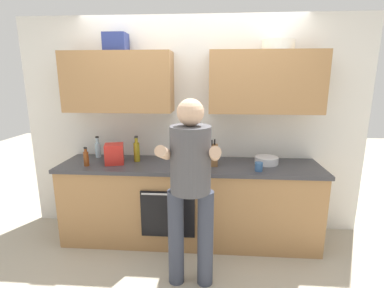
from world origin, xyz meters
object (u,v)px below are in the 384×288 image
bottle_soy (194,153)px  cup_tea (259,167)px  bottle_oil (137,151)px  mixing_bowl (266,160)px  person_standing (190,180)px  bottle_vinegar (86,158)px  grocery_bag_crisps (114,154)px  bottle_syrup (191,158)px  bottle_water (98,149)px  knife_block (213,155)px

bottle_soy → cup_tea: bearing=-23.5°
bottle_oil → mixing_bowl: bottle_oil is taller
person_standing → bottle_oil: (-0.67, 0.80, 0.03)m
person_standing → bottle_vinegar: person_standing is taller
bottle_soy → grocery_bag_crisps: 0.88m
grocery_bag_crisps → bottle_vinegar: bearing=-157.0°
cup_tea → bottle_syrup: bearing=170.3°
bottle_water → bottle_oil: (0.50, -0.13, 0.02)m
bottle_soy → mixing_bowl: (0.79, -0.03, -0.06)m
person_standing → cup_tea: (0.65, 0.55, -0.04)m
bottle_water → grocery_bag_crisps: 0.36m
person_standing → bottle_vinegar: size_ratio=8.07×
person_standing → mixing_bowl: 1.12m
mixing_bowl → bottle_soy: bearing=177.7°
person_standing → bottle_oil: size_ratio=5.74×
person_standing → bottle_soy: person_standing is taller
bottle_water → bottle_syrup: 1.16m
person_standing → mixing_bowl: size_ratio=6.56×
bottle_soy → grocery_bag_crisps: size_ratio=1.05×
bottle_oil → grocery_bag_crisps: 0.25m
person_standing → bottle_soy: (-0.02, 0.84, 0.01)m
bottle_syrup → mixing_bowl: 0.83m
grocery_bag_crisps → bottle_soy: bearing=9.3°
bottle_oil → mixing_bowl: size_ratio=1.14×
bottle_syrup → mixing_bowl: bottle_syrup is taller
cup_tea → mixing_bowl: bearing=64.6°
bottle_vinegar → bottle_oil: bearing=23.5°
bottle_syrup → grocery_bag_crisps: size_ratio=1.07×
bottle_water → mixing_bowl: size_ratio=0.99×
bottle_oil → bottle_soy: (0.65, 0.04, -0.02)m
mixing_bowl → knife_block: size_ratio=0.90×
person_standing → bottle_vinegar: (-1.16, 0.58, 0.00)m
person_standing → bottle_water: bearing=141.6°
knife_block → grocery_bag_crisps: (-1.08, -0.02, -0.00)m
bottle_water → bottle_vinegar: bearing=-88.1°
bottle_oil → bottle_vinegar: bearing=-156.5°
bottle_soy → mixing_bowl: size_ratio=0.90×
knife_block → grocery_bag_crisps: bearing=-179.1°
bottle_vinegar → bottle_syrup: bottle_syrup is taller
bottle_soy → mixing_bowl: bearing=-2.3°
mixing_bowl → knife_block: bearing=-170.9°
bottle_oil → bottle_syrup: 0.64m
bottle_vinegar → knife_block: 1.36m
bottle_soy → grocery_bag_crisps: bearing=-170.7°
bottle_oil → grocery_bag_crisps: bottle_oil is taller
bottle_water → bottle_soy: size_ratio=1.10×
mixing_bowl → bottle_oil: bearing=-179.6°
bottle_vinegar → bottle_soy: bottle_soy is taller
bottle_water → mixing_bowl: bearing=-3.6°
bottle_vinegar → mixing_bowl: 1.95m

